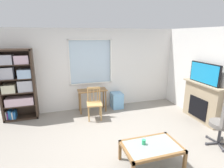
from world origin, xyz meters
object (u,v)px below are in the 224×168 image
Objects in this scene: coffee_table at (151,148)px; tv at (204,73)px; bookshelf at (17,83)px; desk_under_window at (92,94)px; plastic_drawer_unit at (117,100)px; fireplace at (201,102)px; wooden_chair at (94,103)px; sippy_cup at (144,142)px.

tv is at bearing 29.44° from coffee_table.
bookshelf reaches higher than tv.
coffee_table is at bearing -78.71° from desk_under_window.
bookshelf is 2.98m from plastic_drawer_unit.
tv is at bearing -28.67° from desk_under_window.
fireplace reaches higher than desk_under_window.
plastic_drawer_unit is 2.69m from tv.
fireplace is at bearing -28.51° from desk_under_window.
plastic_drawer_unit is 2.79m from coffee_table.
coffee_table is (-2.20, -1.23, -0.19)m from fireplace.
plastic_drawer_unit is (0.86, 0.56, -0.21)m from wooden_chair.
tv is (4.78, -1.60, 0.30)m from bookshelf.
wooden_chair is (2.01, -0.62, -0.58)m from bookshelf.
desk_under_window is 9.76× the size of sippy_cup.
sippy_cup is at bearing -153.62° from fireplace.
plastic_drawer_unit is at bearing 33.28° from wooden_chair.
plastic_drawer_unit is 0.51× the size of tv.
plastic_drawer_unit is 2.73m from sippy_cup.
tv is (1.91, -1.54, 1.10)m from plastic_drawer_unit.
fireplace is 0.81m from tv.
coffee_table is 11.48× the size of sippy_cup.
coffee_table is (-2.18, -1.23, -1.00)m from tv.
bookshelf is 5.05m from tv.
sippy_cup is at bearing -98.20° from plastic_drawer_unit.
tv reaches higher than wooden_chair.
coffee_table is (0.54, -2.72, -0.22)m from desk_under_window.
bookshelf reaches higher than wooden_chair.
desk_under_window is at bearing 101.29° from coffee_table.
sippy_cup is at bearing -153.45° from tv.
wooden_chair is 10.00× the size of sippy_cup.
bookshelf is 3.92× the size of plastic_drawer_unit.
tv is (2.73, -1.49, 0.78)m from desk_under_window.
sippy_cup is (-2.30, -1.15, -0.90)m from tv.
desk_under_window reaches higher than plastic_drawer_unit.
desk_under_window is at bearing -176.48° from plastic_drawer_unit.
tv is 2.72m from sippy_cup.
sippy_cup is at bearing -80.83° from desk_under_window.
desk_under_window is 3.12m from fireplace.
wooden_chair is at bearing 104.95° from coffee_table.
tv reaches higher than coffee_table.
bookshelf is at bearing 132.57° from coffee_table.
fireplace is at bearing 26.38° from sippy_cup.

